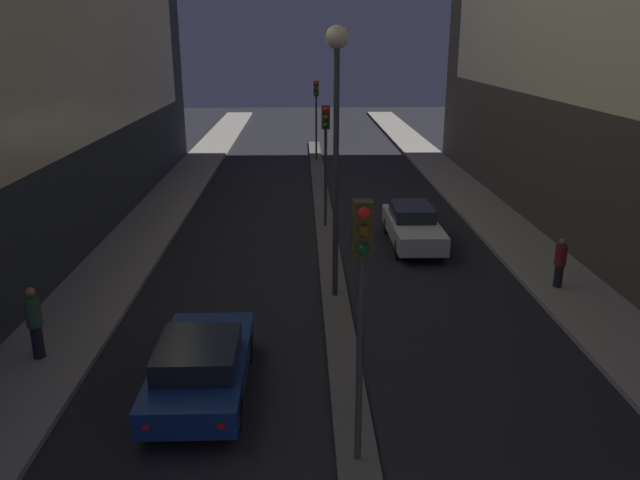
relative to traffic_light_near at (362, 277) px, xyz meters
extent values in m
cube|color=#56544F|center=(0.00, 16.51, -3.57)|extent=(0.78, 39.90, 0.12)
cylinder|color=#383838|center=(0.00, 0.03, -1.56)|extent=(0.12, 0.12, 3.90)
cube|color=#3D3814|center=(0.00, 0.03, 0.84)|extent=(0.32, 0.28, 0.90)
sphere|color=red|center=(0.00, -0.15, 1.14)|extent=(0.20, 0.20, 0.20)
sphere|color=#4C380A|center=(0.00, -0.15, 0.84)|extent=(0.20, 0.20, 0.20)
sphere|color=#0F3D19|center=(0.00, -0.15, 0.54)|extent=(0.20, 0.20, 0.20)
cylinder|color=#383838|center=(0.00, 14.76, -1.56)|extent=(0.12, 0.12, 3.90)
cube|color=#3D3814|center=(0.00, 14.76, 0.84)|extent=(0.32, 0.28, 0.90)
sphere|color=red|center=(0.00, 14.58, 1.14)|extent=(0.20, 0.20, 0.20)
sphere|color=#4C380A|center=(0.00, 14.58, 0.84)|extent=(0.20, 0.20, 0.20)
sphere|color=#0F3D19|center=(0.00, 14.58, 0.54)|extent=(0.20, 0.20, 0.20)
cylinder|color=#383838|center=(0.00, 29.32, -1.56)|extent=(0.12, 0.12, 3.90)
cube|color=#3D3814|center=(0.00, 29.32, 0.84)|extent=(0.32, 0.28, 0.90)
sphere|color=red|center=(0.00, 29.14, 1.14)|extent=(0.20, 0.20, 0.20)
sphere|color=#4C380A|center=(0.00, 29.14, 0.84)|extent=(0.20, 0.20, 0.20)
sphere|color=#0F3D19|center=(0.00, 29.14, 0.54)|extent=(0.20, 0.20, 0.20)
cylinder|color=#383838|center=(0.00, 7.60, 0.03)|extent=(0.16, 0.16, 7.10)
sphere|color=#F9EAB2|center=(0.00, 7.60, 3.77)|extent=(0.61, 0.61, 0.61)
cube|color=navy|center=(-3.16, 2.52, -3.03)|extent=(1.94, 4.39, 0.57)
cube|color=black|center=(-3.16, 2.19, -2.51)|extent=(1.65, 1.98, 0.48)
cube|color=red|center=(-3.84, 0.33, -3.00)|extent=(0.14, 0.04, 0.10)
cube|color=red|center=(-2.48, 0.33, -3.00)|extent=(0.14, 0.04, 0.10)
cylinder|color=black|center=(-4.02, 3.88, -3.31)|extent=(0.22, 0.64, 0.64)
cylinder|color=black|center=(-2.30, 3.88, -3.31)|extent=(0.22, 0.64, 0.64)
cylinder|color=black|center=(-4.02, 1.16, -3.31)|extent=(0.22, 0.64, 0.64)
cylinder|color=black|center=(-2.30, 1.16, -3.31)|extent=(0.22, 0.64, 0.64)
cube|color=silver|center=(3.16, 12.51, -2.98)|extent=(1.70, 4.68, 0.66)
cube|color=black|center=(3.16, 12.86, -2.42)|extent=(1.45, 2.11, 0.47)
cube|color=red|center=(2.56, 14.85, -2.95)|extent=(0.14, 0.04, 0.10)
cube|color=red|center=(3.75, 14.85, -2.95)|extent=(0.14, 0.04, 0.10)
cylinder|color=black|center=(2.42, 13.96, -3.31)|extent=(0.22, 0.64, 0.64)
cylinder|color=black|center=(3.90, 13.96, -3.31)|extent=(0.22, 0.64, 0.64)
cylinder|color=black|center=(2.42, 11.06, -3.31)|extent=(0.22, 0.64, 0.64)
cylinder|color=black|center=(3.90, 11.06, -3.31)|extent=(0.22, 0.64, 0.64)
cylinder|color=black|center=(-7.23, 3.94, -3.07)|extent=(0.27, 0.27, 0.82)
cylinder|color=#33563D|center=(-7.23, 3.94, -2.30)|extent=(0.36, 0.36, 0.73)
sphere|color=#9E704C|center=(-7.23, 3.94, -1.82)|extent=(0.24, 0.24, 0.24)
cylinder|color=black|center=(6.81, 7.93, -3.13)|extent=(0.26, 0.26, 0.70)
cylinder|color=maroon|center=(6.81, 7.93, -2.46)|extent=(0.35, 0.35, 0.63)
sphere|color=#9E704C|center=(6.81, 7.93, -2.05)|extent=(0.20, 0.20, 0.20)
camera|label=1|loc=(-0.98, -9.49, 3.73)|focal=35.00mm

